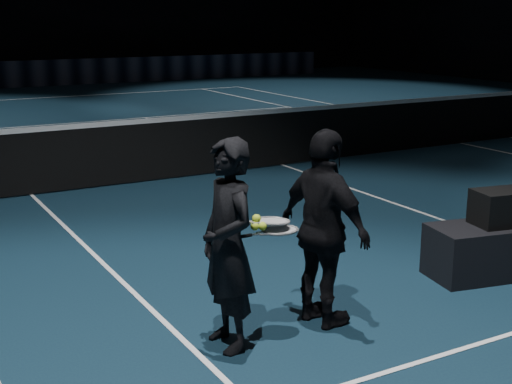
{
  "coord_description": "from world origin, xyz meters",
  "views": [
    {
      "loc": [
        -6.11,
        -9.92,
        2.46
      ],
      "look_at": [
        -3.6,
        -5.48,
        1.18
      ],
      "focal_mm": 50.0,
      "sensor_mm": 36.0,
      "label": 1
    }
  ],
  "objects_px": {
    "player_b": "(324,229)",
    "racket_upper": "(273,221)",
    "player_bench": "(512,248)",
    "racket_lower": "(281,230)",
    "player_a": "(228,245)",
    "tennis_balls": "(258,224)"
  },
  "relations": [
    {
      "from": "player_bench",
      "to": "racket_upper",
      "type": "relative_size",
      "value": 2.46
    },
    {
      "from": "player_bench",
      "to": "racket_lower",
      "type": "bearing_deg",
      "value": -167.05
    },
    {
      "from": "player_b",
      "to": "tennis_balls",
      "type": "distance_m",
      "value": 0.61
    },
    {
      "from": "player_a",
      "to": "tennis_balls",
      "type": "height_order",
      "value": "player_a"
    },
    {
      "from": "racket_lower",
      "to": "tennis_balls",
      "type": "bearing_deg",
      "value": 178.53
    },
    {
      "from": "player_b",
      "to": "tennis_balls",
      "type": "bearing_deg",
      "value": 79.45
    },
    {
      "from": "player_bench",
      "to": "player_b",
      "type": "height_order",
      "value": "player_b"
    },
    {
      "from": "racket_lower",
      "to": "tennis_balls",
      "type": "height_order",
      "value": "tennis_balls"
    },
    {
      "from": "player_bench",
      "to": "racket_lower",
      "type": "distance_m",
      "value": 2.74
    },
    {
      "from": "player_b",
      "to": "racket_upper",
      "type": "bearing_deg",
      "value": 74.85
    },
    {
      "from": "racket_upper",
      "to": "tennis_balls",
      "type": "bearing_deg",
      "value": -170.43
    },
    {
      "from": "racket_upper",
      "to": "player_bench",
      "type": "bearing_deg",
      "value": -2.48
    },
    {
      "from": "racket_lower",
      "to": "racket_upper",
      "type": "bearing_deg",
      "value": 141.34
    },
    {
      "from": "player_a",
      "to": "player_bench",
      "type": "bearing_deg",
      "value": 91.03
    },
    {
      "from": "player_a",
      "to": "player_b",
      "type": "distance_m",
      "value": 0.85
    },
    {
      "from": "player_bench",
      "to": "player_a",
      "type": "xyz_separation_m",
      "value": [
        -3.12,
        -0.06,
        0.55
      ]
    },
    {
      "from": "racket_lower",
      "to": "racket_upper",
      "type": "xyz_separation_m",
      "value": [
        -0.05,
        0.04,
        0.07
      ]
    },
    {
      "from": "player_a",
      "to": "player_b",
      "type": "height_order",
      "value": "same"
    },
    {
      "from": "player_bench",
      "to": "racket_lower",
      "type": "relative_size",
      "value": 2.46
    },
    {
      "from": "player_b",
      "to": "racket_upper",
      "type": "xyz_separation_m",
      "value": [
        -0.45,
        0.05,
        0.12
      ]
    },
    {
      "from": "player_a",
      "to": "racket_lower",
      "type": "distance_m",
      "value": 0.45
    },
    {
      "from": "player_bench",
      "to": "tennis_balls",
      "type": "distance_m",
      "value": 2.95
    }
  ]
}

